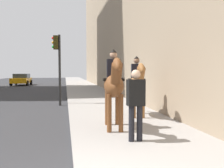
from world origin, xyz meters
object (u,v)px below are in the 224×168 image
object	(u,v)px
mounted_horse_far	(137,83)
car_far_lane	(22,79)
mounted_horse_near	(114,85)
pedestrian_greeting	(136,100)
traffic_light_near_curb	(58,58)

from	to	relation	value
mounted_horse_far	car_far_lane	world-z (taller)	mounted_horse_far
mounted_horse_near	pedestrian_greeting	world-z (taller)	mounted_horse_near
car_far_lane	traffic_light_near_curb	size ratio (longest dim) A/B	1.11
mounted_horse_near	mounted_horse_far	bearing A→B (deg)	150.65
mounted_horse_near	car_far_lane	world-z (taller)	mounted_horse_near
pedestrian_greeting	traffic_light_near_curb	xyz separation A→B (m)	(7.06, 1.99, 1.35)
pedestrian_greeting	car_far_lane	xyz separation A→B (m)	(25.60, 6.96, -0.33)
pedestrian_greeting	mounted_horse_near	bearing A→B (deg)	11.37
mounted_horse_far	pedestrian_greeting	bearing A→B (deg)	-9.50
mounted_horse_near	mounted_horse_far	distance (m)	2.10
mounted_horse_near	car_far_lane	size ratio (longest dim) A/B	0.57
mounted_horse_near	pedestrian_greeting	bearing A→B (deg)	18.12
car_far_lane	mounted_horse_near	bearing A→B (deg)	17.42
mounted_horse_far	pedestrian_greeting	size ratio (longest dim) A/B	1.31
car_far_lane	traffic_light_near_curb	distance (m)	19.27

